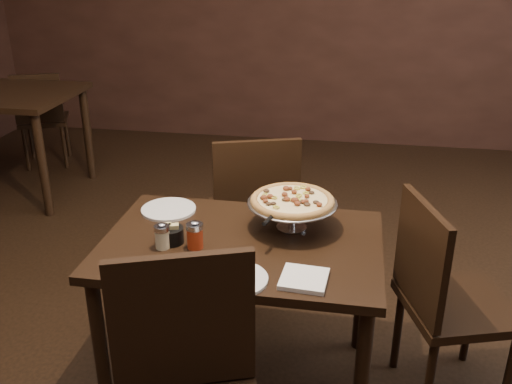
# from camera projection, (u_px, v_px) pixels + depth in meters

# --- Properties ---
(room) EXTENTS (6.04, 7.04, 2.84)m
(room) POSITION_uv_depth(u_px,v_px,m) (241.00, 64.00, 1.94)
(room) COLOR black
(room) RESTS_ON ground
(dining_table) EXTENTS (1.11, 0.75, 0.69)m
(dining_table) POSITION_uv_depth(u_px,v_px,m) (242.00, 261.00, 2.30)
(dining_table) COLOR black
(dining_table) RESTS_ON ground
(pizza_stand) EXTENTS (0.37, 0.37, 0.15)m
(pizza_stand) POSITION_uv_depth(u_px,v_px,m) (292.00, 201.00, 2.32)
(pizza_stand) COLOR #ADAEB4
(pizza_stand) RESTS_ON dining_table
(parmesan_shaker) EXTENTS (0.06, 0.06, 0.11)m
(parmesan_shaker) POSITION_uv_depth(u_px,v_px,m) (162.00, 236.00, 2.20)
(parmesan_shaker) COLOR beige
(parmesan_shaker) RESTS_ON dining_table
(pepper_flake_shaker) EXTENTS (0.07, 0.07, 0.12)m
(pepper_flake_shaker) POSITION_uv_depth(u_px,v_px,m) (195.00, 235.00, 2.20)
(pepper_flake_shaker) COLOR maroon
(pepper_flake_shaker) RESTS_ON dining_table
(packet_caddy) EXTENTS (0.10, 0.10, 0.08)m
(packet_caddy) POSITION_uv_depth(u_px,v_px,m) (171.00, 234.00, 2.25)
(packet_caddy) COLOR black
(packet_caddy) RESTS_ON dining_table
(napkin_stack) EXTENTS (0.17, 0.17, 0.02)m
(napkin_stack) POSITION_uv_depth(u_px,v_px,m) (304.00, 279.00, 2.00)
(napkin_stack) COLOR white
(napkin_stack) RESTS_ON dining_table
(plate_left) EXTENTS (0.24, 0.24, 0.01)m
(plate_left) POSITION_uv_depth(u_px,v_px,m) (169.00, 209.00, 2.52)
(plate_left) COLOR silver
(plate_left) RESTS_ON dining_table
(plate_near) EXTENTS (0.24, 0.24, 0.01)m
(plate_near) POSITION_uv_depth(u_px,v_px,m) (234.00, 279.00, 2.00)
(plate_near) COLOR silver
(plate_near) RESTS_ON dining_table
(serving_spatula) EXTENTS (0.12, 0.12, 0.02)m
(serving_spatula) POSITION_uv_depth(u_px,v_px,m) (269.00, 219.00, 2.17)
(serving_spatula) COLOR #ADAEB4
(serving_spatula) RESTS_ON pizza_stand
(chair_far) EXTENTS (0.54, 0.54, 0.92)m
(chair_far) POSITION_uv_depth(u_px,v_px,m) (254.00, 209.00, 2.98)
(chair_far) COLOR black
(chair_far) RESTS_ON ground
(chair_side) EXTENTS (0.52, 0.52, 0.89)m
(chair_side) POSITION_uv_depth(u_px,v_px,m) (443.00, 295.00, 2.28)
(chair_side) COLOR black
(chair_side) RESTS_ON ground
(bg_chair_far) EXTENTS (0.50, 0.50, 0.82)m
(bg_chair_far) POSITION_uv_depth(u_px,v_px,m) (42.00, 116.00, 4.81)
(bg_chair_far) COLOR black
(bg_chair_far) RESTS_ON ground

